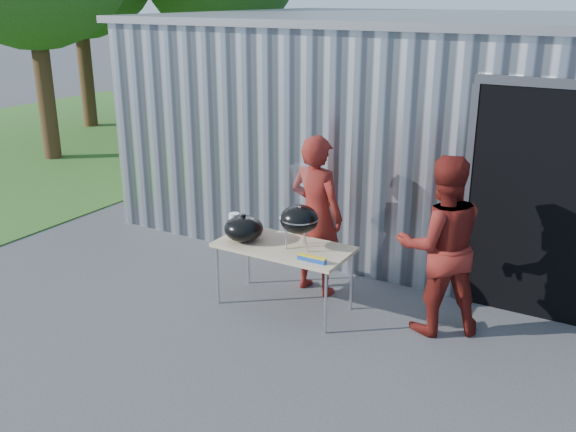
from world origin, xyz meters
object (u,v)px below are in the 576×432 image
Objects in this scene: folding_table at (284,249)px; person_bystander at (441,246)px; kettle_grill at (299,212)px; person_cook at (316,215)px.

person_bystander is (1.65, 0.37, 0.24)m from folding_table.
person_bystander reaches higher than kettle_grill.
person_bystander is (1.54, -0.19, -0.00)m from person_cook.
kettle_grill reaches higher than folding_table.
kettle_grill is 1.52m from person_bystander.
kettle_grill is at bearing 106.00° from person_cook.
person_bystander is at bearing 12.62° from folding_table.
person_cook is at bearing 98.03° from kettle_grill.
folding_table is 0.50m from kettle_grill.
person_cook is (0.11, 0.56, 0.24)m from folding_table.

